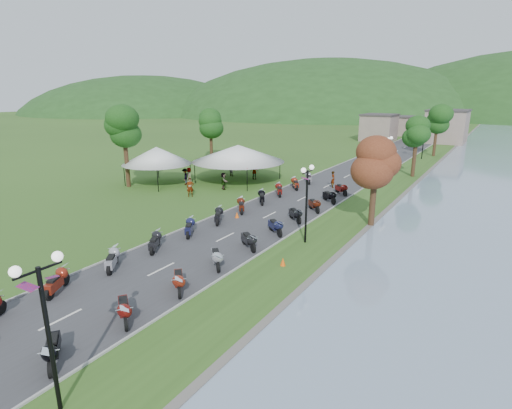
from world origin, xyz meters
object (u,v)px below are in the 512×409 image
Objects in this scene: streetlamp_near at (49,339)px; vendor_tent_main at (238,163)px; pedestrian_a at (191,197)px; pedestrian_b at (232,176)px; pedestrian_c at (185,185)px.

vendor_tent_main is (-14.01, 30.20, -0.50)m from streetlamp_near.
streetlamp_near is at bearing -65.12° from vendor_tent_main.
streetlamp_near is 26.30m from pedestrian_a.
pedestrian_a is at bearing 122.21° from streetlamp_near.
pedestrian_b is 6.56m from pedestrian_c.
vendor_tent_main is 6.18m from pedestrian_c.
pedestrian_b is 1.00× the size of pedestrian_c.
pedestrian_a is 1.04× the size of pedestrian_c.
pedestrian_a is at bearing 122.63° from pedestrian_b.
pedestrian_c is (-1.53, -6.38, 0.00)m from pedestrian_b.
vendor_tent_main is at bearing 159.04° from pedestrian_b.
streetlamp_near is 0.74× the size of vendor_tent_main.
streetlamp_near is at bearing 136.35° from pedestrian_b.
vendor_tent_main is 8.30m from pedestrian_a.
streetlamp_near is 33.30m from vendor_tent_main.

